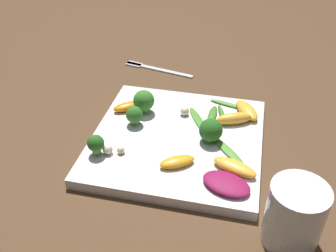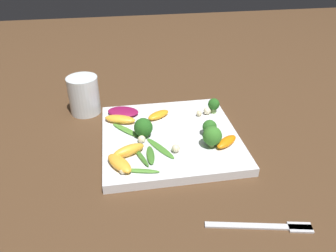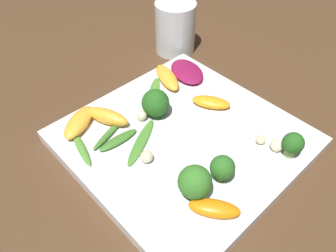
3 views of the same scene
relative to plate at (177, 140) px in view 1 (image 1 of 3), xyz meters
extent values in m
plane|color=#4C331E|center=(0.00, 0.00, -0.01)|extent=(2.40, 2.40, 0.00)
cube|color=white|center=(0.00, 0.00, 0.00)|extent=(0.30, 0.30, 0.02)
cylinder|color=white|center=(-0.17, -0.20, 0.04)|extent=(0.08, 0.08, 0.10)
cube|color=silver|center=(0.27, 0.10, -0.01)|extent=(0.05, 0.17, 0.01)
cube|color=silver|center=(0.28, 0.17, -0.01)|extent=(0.03, 0.04, 0.01)
ellipsoid|color=maroon|center=(-0.11, -0.10, 0.02)|extent=(0.07, 0.09, 0.01)
ellipsoid|color=#FCAD33|center=(0.10, -0.12, 0.02)|extent=(0.08, 0.06, 0.02)
ellipsoid|color=#FCAD33|center=(0.06, -0.10, 0.02)|extent=(0.05, 0.07, 0.02)
ellipsoid|color=orange|center=(-0.08, -0.02, 0.02)|extent=(0.05, 0.06, 0.02)
ellipsoid|color=orange|center=(0.06, 0.11, 0.02)|extent=(0.06, 0.06, 0.02)
ellipsoid|color=#FCAD33|center=(-0.07, -0.11, 0.02)|extent=(0.05, 0.08, 0.02)
cylinder|color=#7A9E51|center=(0.02, 0.09, 0.02)|extent=(0.01, 0.01, 0.01)
sphere|color=#2D6B23|center=(0.02, 0.09, 0.03)|extent=(0.03, 0.03, 0.03)
cylinder|color=#7A9E51|center=(-0.08, 0.12, 0.02)|extent=(0.02, 0.02, 0.02)
sphere|color=#26601E|center=(-0.08, 0.12, 0.03)|extent=(0.03, 0.03, 0.03)
cylinder|color=#84AD5B|center=(0.06, 0.08, 0.02)|extent=(0.01, 0.01, 0.02)
sphere|color=#387A28|center=(0.06, 0.08, 0.04)|extent=(0.04, 0.04, 0.04)
cylinder|color=#84AD5B|center=(0.00, -0.06, 0.02)|extent=(0.01, 0.01, 0.01)
sphere|color=#26601E|center=(0.00, -0.06, 0.03)|extent=(0.04, 0.04, 0.04)
ellipsoid|color=#47842D|center=(0.05, -0.03, 0.01)|extent=(0.09, 0.06, 0.00)
ellipsoid|color=#518E33|center=(-0.03, -0.10, 0.01)|extent=(0.08, 0.07, 0.01)
ellipsoid|color=#3D7528|center=(0.08, -0.07, 0.01)|extent=(0.07, 0.03, 0.01)
ellipsoid|color=#3D7528|center=(0.08, -0.05, 0.01)|extent=(0.06, 0.02, 0.01)
ellipsoid|color=#518E33|center=(0.12, -0.08, 0.01)|extent=(0.03, 0.07, 0.01)
sphere|color=beige|center=(0.07, 0.00, 0.02)|extent=(0.02, 0.02, 0.02)
sphere|color=beige|center=(-0.07, 0.11, 0.02)|extent=(0.02, 0.02, 0.02)
sphere|color=beige|center=(0.02, -0.07, 0.02)|extent=(0.02, 0.02, 0.02)
sphere|color=beige|center=(-0.07, 0.08, 0.02)|extent=(0.01, 0.01, 0.01)
sphere|color=beige|center=(0.12, -0.11, 0.02)|extent=(0.01, 0.01, 0.01)
camera|label=1|loc=(-0.55, -0.11, 0.45)|focal=42.00mm
camera|label=2|loc=(0.61, -0.11, 0.42)|focal=35.00mm
camera|label=3|loc=(0.24, 0.22, 0.35)|focal=35.00mm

